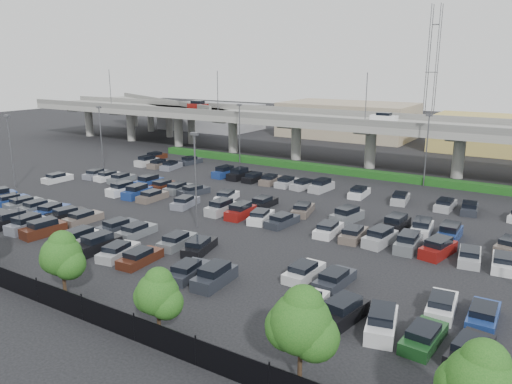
% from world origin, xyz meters
% --- Properties ---
extents(ground, '(280.00, 280.00, 0.00)m').
position_xyz_m(ground, '(0.00, 0.00, 0.00)').
color(ground, black).
extents(overpass, '(150.00, 13.00, 15.80)m').
position_xyz_m(overpass, '(-0.25, 32.01, 6.97)').
color(overpass, gray).
rests_on(overpass, ground).
extents(on_ramp, '(50.93, 30.13, 8.80)m').
position_xyz_m(on_ramp, '(-52.10, 43.05, 6.86)').
color(on_ramp, gray).
rests_on(on_ramp, ground).
extents(hedge, '(66.00, 1.60, 1.10)m').
position_xyz_m(hedge, '(0.00, 25.00, 0.55)').
color(hedge, '#134314').
rests_on(hedge, ground).
extents(fence, '(70.00, 0.10, 2.00)m').
position_xyz_m(fence, '(-0.05, -28.00, 0.90)').
color(fence, black).
rests_on(fence, ground).
extents(tree_row, '(65.07, 3.66, 5.94)m').
position_xyz_m(tree_row, '(0.70, -26.53, 3.52)').
color(tree_row, '#332316').
rests_on(tree_row, ground).
extents(parked_cars, '(62.82, 41.64, 1.67)m').
position_xyz_m(parked_cars, '(-0.70, -3.84, 0.62)').
color(parked_cars, '#18441C').
rests_on(parked_cars, ground).
extents(light_poles, '(66.90, 48.38, 10.30)m').
position_xyz_m(light_poles, '(-4.13, 2.00, 6.24)').
color(light_poles, '#525257').
rests_on(light_poles, ground).
extents(distant_buildings, '(138.00, 24.00, 9.00)m').
position_xyz_m(distant_buildings, '(12.38, 61.81, 3.74)').
color(distant_buildings, gray).
rests_on(distant_buildings, ground).
extents(comm_tower, '(2.40, 2.40, 30.00)m').
position_xyz_m(comm_tower, '(4.00, 74.00, 15.61)').
color(comm_tower, '#525257').
rests_on(comm_tower, ground).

